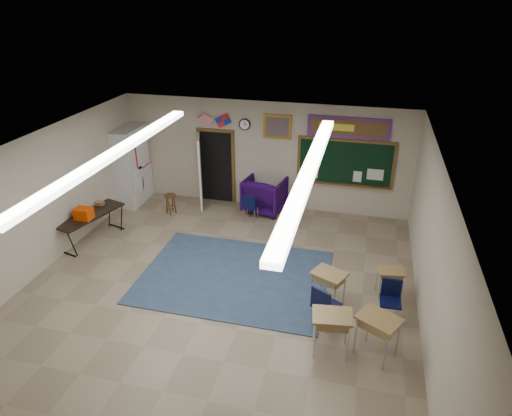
% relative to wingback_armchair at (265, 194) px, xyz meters
% --- Properties ---
extents(floor, '(9.00, 9.00, 0.00)m').
position_rel_wingback_armchair_xyz_m(floor, '(-0.10, -4.15, -0.49)').
color(floor, '#82715A').
rests_on(floor, ground).
extents(back_wall, '(8.00, 0.04, 3.00)m').
position_rel_wingback_armchair_xyz_m(back_wall, '(-0.10, 0.35, 1.01)').
color(back_wall, '#B7AA94').
rests_on(back_wall, floor).
extents(left_wall, '(0.04, 9.00, 3.00)m').
position_rel_wingback_armchair_xyz_m(left_wall, '(-4.10, -4.15, 1.01)').
color(left_wall, '#B7AA94').
rests_on(left_wall, floor).
extents(right_wall, '(0.04, 9.00, 3.00)m').
position_rel_wingback_armchair_xyz_m(right_wall, '(3.90, -4.15, 1.01)').
color(right_wall, '#B7AA94').
rests_on(right_wall, floor).
extents(ceiling, '(8.00, 9.00, 0.04)m').
position_rel_wingback_armchair_xyz_m(ceiling, '(-0.10, -4.15, 2.51)').
color(ceiling, silver).
rests_on(ceiling, back_wall).
extents(area_rug, '(4.00, 3.00, 0.02)m').
position_rel_wingback_armchair_xyz_m(area_rug, '(0.10, -3.35, -0.48)').
color(area_rug, '#32475F').
rests_on(area_rug, floor).
extents(fluorescent_strips, '(3.86, 6.00, 0.10)m').
position_rel_wingback_armchair_xyz_m(fluorescent_strips, '(-0.10, -4.15, 2.45)').
color(fluorescent_strips, white).
rests_on(fluorescent_strips, ceiling).
extents(doorway, '(1.10, 0.89, 2.16)m').
position_rel_wingback_armchair_xyz_m(doorway, '(-1.61, 0.20, 0.57)').
color(doorway, black).
rests_on(doorway, back_wall).
extents(chalkboard, '(2.55, 0.14, 1.30)m').
position_rel_wingback_armchair_xyz_m(chalkboard, '(2.10, 0.31, 0.97)').
color(chalkboard, brown).
rests_on(chalkboard, back_wall).
extents(bulletin_board, '(2.10, 0.05, 0.55)m').
position_rel_wingback_armchair_xyz_m(bulletin_board, '(2.10, 0.32, 1.96)').
color(bulletin_board, '#A30E1A').
rests_on(bulletin_board, back_wall).
extents(framed_art_print, '(0.75, 0.05, 0.65)m').
position_rel_wingback_armchair_xyz_m(framed_art_print, '(0.25, 0.32, 1.86)').
color(framed_art_print, '#AB7921').
rests_on(framed_art_print, back_wall).
extents(wall_clock, '(0.32, 0.05, 0.32)m').
position_rel_wingback_armchair_xyz_m(wall_clock, '(-0.65, 0.32, 1.86)').
color(wall_clock, black).
rests_on(wall_clock, back_wall).
extents(wall_flags, '(1.16, 0.06, 0.70)m').
position_rel_wingback_armchair_xyz_m(wall_flags, '(-1.50, 0.29, 1.99)').
color(wall_flags, red).
rests_on(wall_flags, back_wall).
extents(storage_cabinet, '(0.59, 1.25, 2.20)m').
position_rel_wingback_armchair_xyz_m(storage_cabinet, '(-3.82, -0.30, 0.60)').
color(storage_cabinet, beige).
rests_on(storage_cabinet, floor).
extents(wingback_armchair, '(1.22, 1.24, 0.99)m').
position_rel_wingback_armchair_xyz_m(wingback_armchair, '(0.00, 0.00, 0.00)').
color(wingback_armchair, '#1E0539').
rests_on(wingback_armchair, floor).
extents(student_chair_reading, '(0.42, 0.42, 0.79)m').
position_rel_wingback_armchair_xyz_m(student_chair_reading, '(-0.23, -0.68, -0.10)').
color(student_chair_reading, black).
rests_on(student_chair_reading, floor).
extents(student_chair_desk_a, '(0.61, 0.61, 0.89)m').
position_rel_wingback_armchair_xyz_m(student_chair_desk_a, '(2.18, -4.46, -0.05)').
color(student_chair_desk_a, black).
rests_on(student_chair_desk_a, floor).
extents(student_chair_desk_b, '(0.42, 0.42, 0.82)m').
position_rel_wingback_armchair_xyz_m(student_chair_desk_b, '(3.32, -4.03, -0.08)').
color(student_chair_desk_b, black).
rests_on(student_chair_desk_b, floor).
extents(student_desk_front_left, '(0.76, 0.68, 0.74)m').
position_rel_wingback_armchair_xyz_m(student_desk_front_left, '(2.15, -3.82, -0.08)').
color(student_desk_front_left, olive).
rests_on(student_desk_front_left, floor).
extents(student_desk_front_right, '(0.59, 0.49, 0.63)m').
position_rel_wingback_armchair_xyz_m(student_desk_front_right, '(3.33, -3.24, -0.14)').
color(student_desk_front_right, olive).
rests_on(student_desk_front_right, floor).
extents(student_desk_back_left, '(0.72, 0.58, 0.80)m').
position_rel_wingback_armchair_xyz_m(student_desk_back_left, '(2.33, -5.12, -0.05)').
color(student_desk_back_left, olive).
rests_on(student_desk_back_left, floor).
extents(student_desk_back_right, '(0.84, 0.77, 0.81)m').
position_rel_wingback_armchair_xyz_m(student_desk_back_right, '(3.09, -5.03, -0.04)').
color(student_desk_back_right, olive).
rests_on(student_desk_back_right, floor).
extents(folding_table, '(1.04, 1.85, 1.00)m').
position_rel_wingback_armchair_xyz_m(folding_table, '(-3.75, -2.69, -0.09)').
color(folding_table, black).
rests_on(folding_table, floor).
extents(wooden_stool, '(0.32, 0.32, 0.56)m').
position_rel_wingback_armchair_xyz_m(wooden_stool, '(-2.49, -0.82, -0.20)').
color(wooden_stool, '#513718').
rests_on(wooden_stool, floor).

